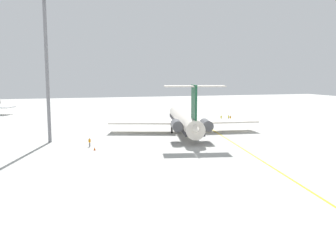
% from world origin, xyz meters
% --- Properties ---
extents(ground, '(284.43, 284.43, 0.00)m').
position_xyz_m(ground, '(0.00, 0.00, 0.00)').
color(ground, '#ADADA8').
extents(main_jetliner, '(40.20, 35.83, 11.80)m').
position_xyz_m(main_jetliner, '(-2.73, 6.20, 3.22)').
color(main_jetliner, silver).
rests_on(main_jetliner, ground).
extents(ground_crew_near_nose, '(0.37, 0.32, 1.80)m').
position_xyz_m(ground_crew_near_nose, '(13.49, -13.91, 1.14)').
color(ground_crew_near_nose, black).
rests_on(ground_crew_near_nose, ground).
extents(ground_crew_near_tail, '(0.28, 0.43, 1.74)m').
position_xyz_m(ground_crew_near_tail, '(-13.04, 29.10, 1.10)').
color(ground_crew_near_tail, black).
rests_on(ground_crew_near_tail, ground).
extents(ground_crew_portside, '(0.38, 0.27, 1.67)m').
position_xyz_m(ground_crew_portside, '(16.17, -14.65, 1.06)').
color(ground_crew_portside, black).
rests_on(ground_crew_portside, ground).
extents(ground_crew_starboard, '(0.28, 0.44, 1.74)m').
position_xyz_m(ground_crew_starboard, '(15.53, -11.87, 1.10)').
color(ground_crew_starboard, black).
rests_on(ground_crew_starboard, ground).
extents(safety_cone_nose, '(0.40, 0.40, 0.55)m').
position_xyz_m(safety_cone_nose, '(-16.61, 28.50, 0.28)').
color(safety_cone_nose, '#EA590F').
rests_on(safety_cone_nose, ground).
extents(taxiway_centreline, '(106.78, 19.37, 0.01)m').
position_xyz_m(taxiway_centreline, '(-1.62, -1.95, 0.00)').
color(taxiway_centreline, gold).
rests_on(taxiway_centreline, ground).
extents(light_mast, '(4.00, 0.70, 29.03)m').
position_xyz_m(light_mast, '(-5.81, 36.51, 15.75)').
color(light_mast, slate).
rests_on(light_mast, ground).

